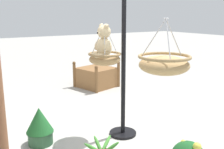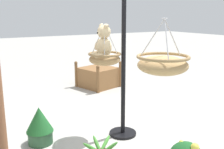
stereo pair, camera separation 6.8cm
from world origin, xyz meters
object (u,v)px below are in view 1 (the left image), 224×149
display_pole_central (123,95)px  potted_plant_bushy_green (40,126)px  hanging_basket_left_high (164,64)px  teddy_bear (103,44)px  wooden_planter_box (97,76)px  hanging_basket_with_teddy (105,58)px

display_pole_central → potted_plant_bushy_green: display_pole_central is taller
hanging_basket_left_high → potted_plant_bushy_green: (1.49, 1.06, -1.08)m
potted_plant_bushy_green → teddy_bear: bearing=-104.5°
hanging_basket_left_high → wooden_planter_box: bearing=-17.9°
display_pole_central → hanging_basket_left_high: 1.31m
hanging_basket_left_high → potted_plant_bushy_green: bearing=35.5°
teddy_bear → wooden_planter_box: teddy_bear is taller
potted_plant_bushy_green → display_pole_central: bearing=-107.8°
potted_plant_bushy_green → hanging_basket_left_high: bearing=-144.5°
hanging_basket_with_teddy → hanging_basket_left_high: bearing=-177.0°
display_pole_central → hanging_basket_left_high: (-1.09, 0.19, 0.69)m
display_pole_central → hanging_basket_with_teddy: 0.66m
display_pole_central → potted_plant_bushy_green: (0.40, 1.25, -0.39)m
teddy_bear → hanging_basket_left_high: 1.25m
hanging_basket_with_teddy → potted_plant_bushy_green: hanging_basket_with_teddy is taller
display_pole_central → wooden_planter_box: 3.05m
teddy_bear → potted_plant_bushy_green: bearing=75.5°
teddy_bear → hanging_basket_left_high: (-1.24, -0.09, -0.13)m
teddy_bear → hanging_basket_left_high: size_ratio=0.81×
teddy_bear → wooden_planter_box: size_ratio=0.46×
hanging_basket_with_teddy → teddy_bear: bearing=90.0°
teddy_bear → wooden_planter_box: (2.67, -1.35, -1.22)m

